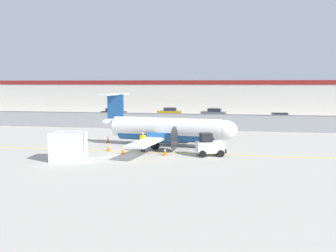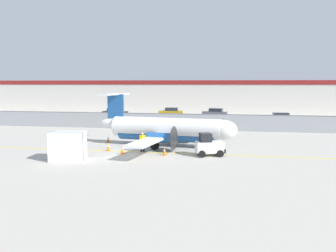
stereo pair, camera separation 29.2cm
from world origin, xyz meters
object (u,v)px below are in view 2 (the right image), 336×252
Objects in this scene: parked_car_1 at (171,112)px; baggage_tug at (209,146)px; parked_car_0 at (115,113)px; traffic_cone_far_left at (108,147)px; traffic_cone_near_left at (164,152)px; cargo_container at (68,146)px; ground_crew_worker at (142,141)px; parked_car_2 at (215,113)px; parked_car_3 at (280,118)px; commuter_airplane at (168,129)px; traffic_cone_far_right at (122,150)px; traffic_cone_near_right at (108,139)px.

baggage_tug is at bearing 98.22° from parked_car_1.
traffic_cone_far_left is at bearing -74.77° from parked_car_0.
traffic_cone_far_left is at bearing 168.04° from traffic_cone_near_left.
cargo_container reaches higher than traffic_cone_far_left.
ground_crew_worker is (-5.78, 0.76, 0.10)m from baggage_tug.
baggage_tug is 0.60× the size of parked_car_0.
baggage_tug is at bearing -61.64° from parked_car_0.
traffic_cone_far_left is 0.15× the size of parked_car_2.
parked_car_3 is at bearing 55.73° from traffic_cone_far_left.
parked_car_2 is at bearing -41.74° from parked_car_3.
ground_crew_worker is at bearing 89.00° from parked_car_1.
commuter_airplane is at bearing 117.38° from baggage_tug.
cargo_container is 4.80m from traffic_cone_far_left.
traffic_cone_near_left is 1.00× the size of traffic_cone_far_left.
cargo_container is at bearing -178.45° from baggage_tug.
traffic_cone_near_left is 3.59m from traffic_cone_far_right.
parked_car_1 is 1.03× the size of parked_car_3.
cargo_container is at bearing -135.59° from traffic_cone_far_right.
parked_car_1 is at bearing 164.65° from ground_crew_worker.
traffic_cone_near_left is 34.95m from parked_car_0.
ground_crew_worker and parked_car_3 have the same top height.
traffic_cone_far_left and traffic_cone_far_right have the same top height.
traffic_cone_near_left is (6.91, 3.32, -0.79)m from cargo_container.
traffic_cone_near_right is 1.00× the size of traffic_cone_far_right.
parked_car_3 reaches higher than traffic_cone_far_left.
parked_car_1 and parked_car_3 have the same top height.
ground_crew_worker is 3.14m from traffic_cone_far_left.
traffic_cone_near_right is at bearing -154.72° from ground_crew_worker.
baggage_tug is 4.00× the size of traffic_cone_far_left.
ground_crew_worker is 0.40× the size of parked_car_3.
cargo_container is at bearing 84.24° from parked_car_2.
traffic_cone_far_right is 34.72m from parked_car_2.
traffic_cone_far_left is at bearing 157.54° from baggage_tug.
parked_car_1 is 1.00× the size of parked_car_2.
baggage_tug is at bearing -4.29° from traffic_cone_far_left.
parked_car_3 is at bearing 47.59° from traffic_cone_near_right.
cargo_container reaches higher than parked_car_0.
cargo_container is (-10.52, -3.77, 0.24)m from baggage_tug.
parked_car_2 is (7.77, -0.40, 0.00)m from parked_car_1.
parked_car_0 is (-11.37, 31.65, 0.58)m from traffic_cone_far_right.
commuter_airplane is 29.82m from parked_car_2.
baggage_tug is 1.50× the size of ground_crew_worker.
baggage_tug is at bearing -36.47° from commuter_airplane.
cargo_container is 0.60× the size of parked_car_3.
baggage_tug is at bearing -26.39° from traffic_cone_near_right.
commuter_airplane is 6.28× the size of baggage_tug.
cargo_container is 9.02m from traffic_cone_near_right.
parked_car_2 reaches higher than traffic_cone_near_right.
traffic_cone_far_right is (-3.08, -4.56, -1.29)m from commuter_airplane.
traffic_cone_near_left is 35.06m from parked_car_1.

